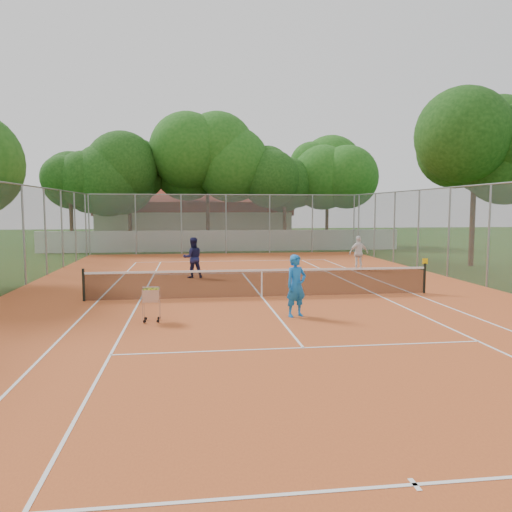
{
  "coord_description": "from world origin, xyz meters",
  "views": [
    {
      "loc": [
        -2.43,
        -16.85,
        3.07
      ],
      "look_at": [
        0.0,
        1.5,
        1.3
      ],
      "focal_mm": 35.0,
      "sensor_mm": 36.0,
      "label": 1
    }
  ],
  "objects": [
    {
      "name": "boundary_wall",
      "position": [
        0.0,
        19.0,
        0.75
      ],
      "size": [
        26.0,
        0.3,
        1.5
      ],
      "primitive_type": "cube",
      "color": "white",
      "rests_on": "ground"
    },
    {
      "name": "ground",
      "position": [
        0.0,
        0.0,
        0.0
      ],
      "size": [
        120.0,
        120.0,
        0.0
      ],
      "primitive_type": "plane",
      "color": "#1A3A10",
      "rests_on": "ground"
    },
    {
      "name": "court_lines",
      "position": [
        0.0,
        0.0,
        0.02
      ],
      "size": [
        10.98,
        23.78,
        0.01
      ],
      "primitive_type": "cube",
      "color": "white",
      "rests_on": "court_pad"
    },
    {
      "name": "player_near",
      "position": [
        0.52,
        -3.23,
        0.9
      ],
      "size": [
        0.75,
        0.64,
        1.76
      ],
      "primitive_type": "imported",
      "rotation": [
        0.0,
        0.0,
        0.4
      ],
      "color": "blue",
      "rests_on": "court_pad"
    },
    {
      "name": "tropical_trees",
      "position": [
        0.0,
        22.0,
        5.0
      ],
      "size": [
        29.0,
        19.0,
        10.0
      ],
      "primitive_type": "cube",
      "color": "#11360D",
      "rests_on": "ground"
    },
    {
      "name": "court_pad",
      "position": [
        0.0,
        0.0,
        0.01
      ],
      "size": [
        18.0,
        34.0,
        0.02
      ],
      "primitive_type": "cube",
      "color": "#C25625",
      "rests_on": "ground"
    },
    {
      "name": "tennis_net",
      "position": [
        0.0,
        0.0,
        0.51
      ],
      "size": [
        11.88,
        0.1,
        0.98
      ],
      "primitive_type": "cube",
      "color": "black",
      "rests_on": "court_pad"
    },
    {
      "name": "ball_hopper",
      "position": [
        -3.49,
        -3.36,
        0.51
      ],
      "size": [
        0.59,
        0.59,
        0.99
      ],
      "primitive_type": "cube",
      "rotation": [
        0.0,
        0.0,
        0.28
      ],
      "color": "#BBBBC2",
      "rests_on": "court_pad"
    },
    {
      "name": "player_far_left",
      "position": [
        -2.33,
        5.15,
        0.91
      ],
      "size": [
        0.97,
        0.82,
        1.78
      ],
      "primitive_type": "imported",
      "rotation": [
        0.0,
        0.0,
        3.32
      ],
      "color": "#161843",
      "rests_on": "court_pad"
    },
    {
      "name": "player_far_right",
      "position": [
        5.85,
        6.85,
        0.87
      ],
      "size": [
        1.04,
        0.52,
        1.71
      ],
      "primitive_type": "imported",
      "rotation": [
        0.0,
        0.0,
        3.25
      ],
      "color": "white",
      "rests_on": "court_pad"
    },
    {
      "name": "clubhouse",
      "position": [
        -2.0,
        29.0,
        2.2
      ],
      "size": [
        16.4,
        9.0,
        4.4
      ],
      "primitive_type": "cube",
      "color": "beige",
      "rests_on": "ground"
    },
    {
      "name": "perimeter_fence",
      "position": [
        0.0,
        0.0,
        2.0
      ],
      "size": [
        18.0,
        34.0,
        4.0
      ],
      "primitive_type": "cube",
      "color": "slate",
      "rests_on": "ground"
    }
  ]
}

